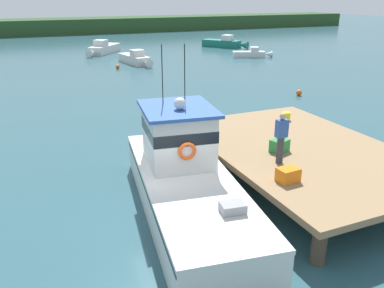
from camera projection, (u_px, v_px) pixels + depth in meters
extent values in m
plane|color=#2D5660|center=(174.00, 204.00, 12.46)|extent=(200.00, 200.00, 0.00)
cylinder|color=#4C3D2D|center=(319.00, 245.00, 9.59)|extent=(0.36, 0.36, 1.00)
cylinder|color=#4C3D2D|center=(187.00, 139.00, 16.62)|extent=(0.36, 0.36, 1.00)
cylinder|color=#4C3D2D|center=(290.00, 124.00, 18.57)|extent=(0.36, 0.36, 1.00)
cube|color=#937551|center=(301.00, 150.00, 13.87)|extent=(6.00, 9.00, 0.20)
cube|color=silver|center=(188.00, 197.00, 11.74)|extent=(3.64, 8.28, 1.10)
cone|color=silver|center=(158.00, 142.00, 16.17)|extent=(1.35, 1.94, 1.10)
cube|color=black|center=(188.00, 184.00, 11.59)|extent=(3.63, 8.12, 0.12)
cube|color=silver|center=(188.00, 179.00, 11.53)|extent=(3.68, 8.28, 0.12)
cube|color=silver|center=(178.00, 138.00, 12.32)|extent=(2.20, 2.45, 1.80)
cube|color=black|center=(178.00, 129.00, 12.20)|extent=(2.22, 2.48, 0.36)
cube|color=#2D56A8|center=(178.00, 109.00, 11.98)|extent=(2.48, 2.78, 0.10)
sphere|color=white|center=(180.00, 104.00, 11.63)|extent=(0.36, 0.36, 0.36)
cylinder|color=black|center=(162.00, 75.00, 12.01)|extent=(0.03, 0.03, 1.80)
cylinder|color=black|center=(185.00, 74.00, 12.18)|extent=(0.03, 0.03, 1.80)
cube|color=#939399|center=(233.00, 210.00, 9.63)|extent=(0.66, 0.52, 0.36)
torus|color=orange|center=(202.00, 233.00, 8.90)|extent=(0.64, 0.64, 0.12)
torus|color=#EA5119|center=(187.00, 151.00, 11.29)|extent=(0.55, 0.18, 0.54)
cube|color=orange|center=(288.00, 175.00, 11.23)|extent=(0.63, 0.48, 0.40)
cube|color=#2D8442|center=(280.00, 146.00, 13.36)|extent=(0.71, 0.61, 0.42)
cylinder|color=yellow|center=(287.00, 116.00, 16.73)|extent=(0.32, 0.32, 0.34)
cylinder|color=#383842|center=(280.00, 150.00, 12.39)|extent=(0.22, 0.22, 0.86)
cube|color=#2D56A8|center=(282.00, 128.00, 12.14)|extent=(0.36, 0.22, 0.56)
sphere|color=tan|center=(283.00, 116.00, 12.00)|extent=(0.20, 0.20, 0.20)
cube|color=silver|center=(134.00, 59.00, 37.82)|extent=(2.06, 4.44, 0.78)
cone|color=silver|center=(147.00, 63.00, 35.73)|extent=(0.95, 1.18, 0.78)
cube|color=silver|center=(137.00, 53.00, 37.00)|extent=(1.25, 1.24, 0.58)
cube|color=silver|center=(105.00, 49.00, 44.39)|extent=(4.26, 4.73, 0.88)
cone|color=silver|center=(92.00, 53.00, 41.67)|extent=(1.45, 1.50, 0.88)
cube|color=silver|center=(101.00, 43.00, 43.36)|extent=(1.72, 1.72, 0.66)
cube|color=#196B5B|center=(221.00, 44.00, 49.54)|extent=(3.97, 4.77, 0.87)
cone|color=#196B5B|center=(243.00, 45.00, 48.09)|extent=(1.39, 1.47, 0.87)
cube|color=silver|center=(227.00, 38.00, 48.87)|extent=(1.68, 1.67, 0.65)
cube|color=silver|center=(249.00, 54.00, 41.57)|extent=(3.46, 2.19, 0.60)
cone|color=silver|center=(268.00, 54.00, 41.64)|extent=(0.99, 0.86, 0.60)
cube|color=silver|center=(254.00, 49.00, 41.40)|extent=(1.08, 1.08, 0.45)
sphere|color=#EA5B19|center=(299.00, 93.00, 25.84)|extent=(0.38, 0.38, 0.38)
sphere|color=#EA5B19|center=(118.00, 67.00, 35.17)|extent=(0.36, 0.36, 0.36)
cube|color=#284723|center=(38.00, 27.00, 65.23)|extent=(120.00, 8.00, 2.40)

